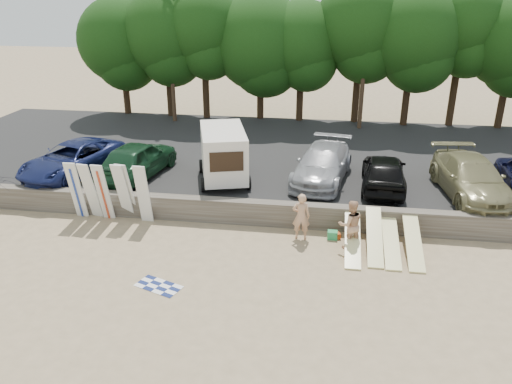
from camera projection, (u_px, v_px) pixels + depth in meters
ground at (318, 266)px, 17.33m from camera, size 120.00×120.00×0.00m
seawall at (321, 217)px, 19.87m from camera, size 44.00×0.50×1.00m
parking_lot at (325, 160)px, 26.78m from camera, size 44.00×14.50×0.70m
treeline at (332, 33)px, 30.88m from camera, size 33.61×6.35×9.29m
utility_poles at (365, 50)px, 29.56m from camera, size 25.80×0.26×9.00m
box_trailer at (223, 152)px, 22.49m from camera, size 2.94×4.14×2.40m
car_0 at (73, 159)px, 23.40m from camera, size 3.94×5.99×1.53m
car_1 at (138, 159)px, 23.22m from camera, size 2.73×5.21×1.69m
car_2 at (322, 164)px, 22.75m from camera, size 3.03×5.64×1.55m
car_3 at (384, 172)px, 21.79m from camera, size 2.12×4.71×1.57m
car_4 at (471, 178)px, 21.00m from camera, size 2.94×5.84×1.63m
surfboard_upright_0 at (76, 190)px, 20.38m from camera, size 0.50×0.59×2.56m
surfboard_upright_1 at (90, 191)px, 20.35m from camera, size 0.59×0.77×2.53m
surfboard_upright_2 at (103, 192)px, 20.19m from camera, size 0.53×0.67×2.55m
surfboard_upright_3 at (123, 192)px, 20.26m from camera, size 0.59×0.77×2.53m
surfboard_upright_4 at (127, 191)px, 20.34m from camera, size 0.60×0.79×2.53m
surfboard_upright_5 at (143, 194)px, 19.97m from camera, size 0.50×0.54×2.57m
surfboard_low_0 at (353, 239)px, 18.23m from camera, size 0.56×2.90×0.92m
surfboard_low_1 at (374, 236)px, 18.24m from camera, size 0.56×2.84×1.10m
surfboard_low_2 at (391, 241)px, 18.19m from camera, size 0.56×2.92×0.81m
surfboard_low_3 at (413, 241)px, 18.02m from camera, size 0.56×2.88×0.96m
beachgoer_a at (301, 216)px, 18.90m from camera, size 0.69×0.47×1.86m
beachgoer_b at (351, 225)px, 18.21m from camera, size 1.07×0.93×1.89m
cooler at (332, 235)px, 19.15m from camera, size 0.39×0.31×0.32m
gear_bag at (336, 236)px, 19.20m from camera, size 0.36×0.33×0.22m
beach_towel at (159, 286)px, 16.19m from camera, size 1.93×1.93×0.00m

